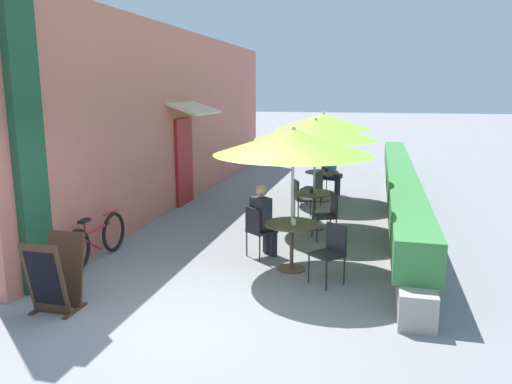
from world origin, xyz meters
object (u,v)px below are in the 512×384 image
at_px(patio_table_mid, 314,201).
at_px(coffee_cup_mid, 312,191).
at_px(patio_table_far, 322,179).
at_px(patio_umbrella_near, 293,142).
at_px(cafe_chair_near_right, 331,249).
at_px(patio_umbrella_mid, 316,130).
at_px(cafe_chair_mid_left, 301,196).
at_px(patio_umbrella_far, 323,122).
at_px(cafe_chair_far_left, 328,176).
at_px(seated_patron_near_left, 263,217).
at_px(cafe_chair_near_left, 258,228).
at_px(seated_patron_far_left, 333,170).
at_px(bicycle_leaning, 96,240).
at_px(patio_table_near, 292,235).
at_px(coffee_cup_far, 326,170).
at_px(cafe_chair_mid_right, 328,213).
at_px(menu_board, 55,275).
at_px(cafe_chair_far_right, 314,186).
at_px(coffee_cup_near, 294,222).

height_order(patio_table_mid, coffee_cup_mid, coffee_cup_mid).
bearing_deg(patio_table_far, patio_umbrella_near, -88.79).
distance_m(cafe_chair_near_right, patio_umbrella_mid, 3.29).
bearing_deg(cafe_chair_mid_left, patio_umbrella_far, 151.53).
relative_size(patio_umbrella_near, cafe_chair_far_left, 2.78).
relative_size(seated_patron_near_left, patio_table_far, 1.48).
bearing_deg(cafe_chair_near_left, patio_umbrella_near, 5.72).
relative_size(patio_table_far, seated_patron_far_left, 0.68).
relative_size(cafe_chair_far_left, bicycle_leaning, 0.49).
relative_size(patio_table_far, bicycle_leaning, 0.47).
xyz_separation_m(patio_table_near, cafe_chair_far_left, (-0.01, 5.87, -0.05)).
bearing_deg(coffee_cup_mid, cafe_chair_far_left, 90.05).
distance_m(patio_umbrella_mid, cafe_chair_mid_left, 1.68).
distance_m(patio_table_near, coffee_cup_far, 5.17).
relative_size(patio_umbrella_near, patio_table_mid, 2.86).
bearing_deg(cafe_chair_mid_left, patio_table_near, -16.11).
bearing_deg(cafe_chair_mid_right, cafe_chair_near_right, 164.49).
bearing_deg(seated_patron_near_left, patio_table_far, 123.23).
distance_m(patio_umbrella_near, bicycle_leaning, 3.60).
distance_m(coffee_cup_mid, patio_umbrella_far, 2.99).
height_order(patio_umbrella_near, menu_board, patio_umbrella_near).
bearing_deg(patio_table_near, coffee_cup_far, 90.07).
relative_size(cafe_chair_near_left, cafe_chair_near_right, 1.00).
height_order(patio_umbrella_near, patio_umbrella_far, same).
xyz_separation_m(cafe_chair_near_left, seated_patron_near_left, (0.07, 0.09, 0.17)).
bearing_deg(patio_umbrella_near, bicycle_leaning, -173.20).
xyz_separation_m(seated_patron_far_left, menu_board, (-2.75, -8.01, -0.21)).
height_order(cafe_chair_near_left, cafe_chair_mid_left, same).
distance_m(seated_patron_far_left, menu_board, 8.47).
bearing_deg(patio_table_near, cafe_chair_far_left, 90.14).
xyz_separation_m(cafe_chair_far_right, bicycle_leaning, (-2.97, -4.72, -0.15)).
bearing_deg(menu_board, seated_patron_far_left, 70.97).
xyz_separation_m(patio_umbrella_near, bicycle_leaning, (-3.17, -0.38, -1.65)).
relative_size(cafe_chair_mid_left, menu_board, 0.90).
xyz_separation_m(cafe_chair_near_left, coffee_cup_mid, (0.63, 1.95, 0.28)).
relative_size(patio_table_mid, bicycle_leaning, 0.47).
xyz_separation_m(coffee_cup_far, menu_board, (-2.65, -7.34, -0.32)).
xyz_separation_m(patio_umbrella_near, cafe_chair_near_left, (-0.64, 0.42, -1.49)).
xyz_separation_m(cafe_chair_near_left, patio_umbrella_far, (0.53, 4.68, 1.49)).
relative_size(patio_umbrella_mid, patio_table_far, 2.86).
bearing_deg(seated_patron_far_left, cafe_chair_mid_right, 16.80).
relative_size(coffee_cup_mid, patio_table_far, 0.11).
xyz_separation_m(patio_umbrella_near, patio_umbrella_mid, (0.03, 2.44, 0.00)).
distance_m(cafe_chair_mid_left, coffee_cup_far, 2.09).
bearing_deg(cafe_chair_mid_left, menu_board, -45.87).
distance_m(cafe_chair_far_left, bicycle_leaning, 7.00).
height_order(patio_table_near, bicycle_leaning, bicycle_leaning).
relative_size(coffee_cup_mid, menu_board, 0.09).
distance_m(coffee_cup_near, seated_patron_far_left, 5.92).
xyz_separation_m(cafe_chair_near_right, seated_patron_far_left, (-0.55, 6.26, 0.17)).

